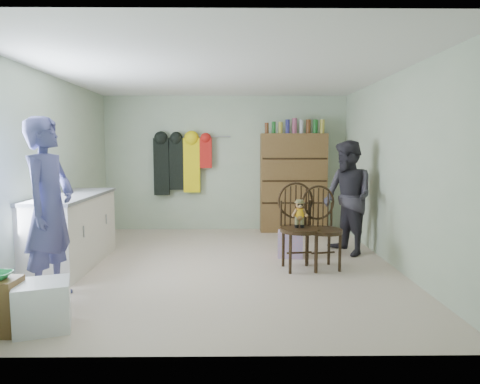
{
  "coord_description": "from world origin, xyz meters",
  "views": [
    {
      "loc": [
        0.19,
        -5.54,
        1.55
      ],
      "look_at": [
        0.25,
        0.2,
        0.95
      ],
      "focal_mm": 32.0,
      "sensor_mm": 36.0,
      "label": 1
    }
  ],
  "objects_px": {
    "counter": "(73,230)",
    "chair_front": "(298,221)",
    "chair_far": "(321,224)",
    "dresser": "(293,182)"
  },
  "relations": [
    {
      "from": "counter",
      "to": "dresser",
      "type": "xyz_separation_m",
      "value": [
        3.2,
        2.3,
        0.44
      ]
    },
    {
      "from": "counter",
      "to": "chair_front",
      "type": "xyz_separation_m",
      "value": [
        2.94,
        -0.17,
        0.14
      ]
    },
    {
      "from": "counter",
      "to": "dresser",
      "type": "height_order",
      "value": "dresser"
    },
    {
      "from": "chair_far",
      "to": "dresser",
      "type": "xyz_separation_m",
      "value": [
        -0.04,
        2.44,
        0.35
      ]
    },
    {
      "from": "chair_front",
      "to": "dresser",
      "type": "bearing_deg",
      "value": 75.46
    },
    {
      "from": "chair_far",
      "to": "dresser",
      "type": "distance_m",
      "value": 2.46
    },
    {
      "from": "counter",
      "to": "dresser",
      "type": "distance_m",
      "value": 3.97
    },
    {
      "from": "chair_front",
      "to": "dresser",
      "type": "distance_m",
      "value": 2.5
    },
    {
      "from": "chair_front",
      "to": "chair_far",
      "type": "relative_size",
      "value": 1.04
    },
    {
      "from": "chair_far",
      "to": "counter",
      "type": "bearing_deg",
      "value": 165.36
    }
  ]
}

